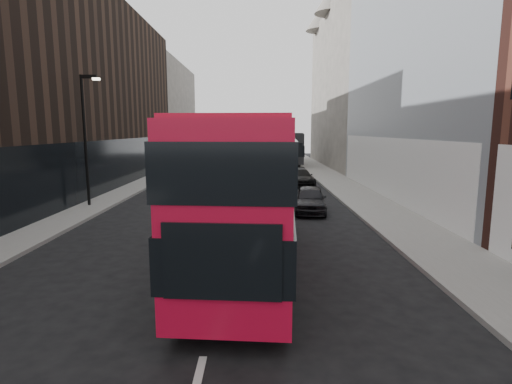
{
  "coord_description": "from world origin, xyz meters",
  "views": [
    {
      "loc": [
        1.02,
        -3.74,
        4.27
      ],
      "look_at": [
        0.99,
        7.59,
        2.5
      ],
      "focal_mm": 28.0,
      "sensor_mm": 36.0,
      "label": 1
    }
  ],
  "objects_px": {
    "car_b": "(254,192)",
    "street_lamp": "(86,131)",
    "car_a": "(310,199)",
    "grey_bus": "(283,147)",
    "red_bus": "(250,185)",
    "car_c": "(300,177)"
  },
  "relations": [
    {
      "from": "car_b",
      "to": "red_bus",
      "type": "bearing_deg",
      "value": -85.56
    },
    {
      "from": "car_b",
      "to": "car_c",
      "type": "bearing_deg",
      "value": 70.58
    },
    {
      "from": "car_c",
      "to": "car_a",
      "type": "bearing_deg",
      "value": -97.77
    },
    {
      "from": "car_a",
      "to": "car_b",
      "type": "height_order",
      "value": "car_a"
    },
    {
      "from": "street_lamp",
      "to": "car_c",
      "type": "bearing_deg",
      "value": 35.53
    },
    {
      "from": "car_c",
      "to": "grey_bus",
      "type": "bearing_deg",
      "value": 85.47
    },
    {
      "from": "car_b",
      "to": "street_lamp",
      "type": "bearing_deg",
      "value": -168.16
    },
    {
      "from": "car_a",
      "to": "car_c",
      "type": "relative_size",
      "value": 0.9
    },
    {
      "from": "red_bus",
      "to": "car_c",
      "type": "xyz_separation_m",
      "value": [
        3.53,
        18.24,
        -1.89
      ]
    },
    {
      "from": "red_bus",
      "to": "car_a",
      "type": "bearing_deg",
      "value": 73.84
    },
    {
      "from": "street_lamp",
      "to": "grey_bus",
      "type": "distance_m",
      "value": 30.84
    },
    {
      "from": "grey_bus",
      "to": "car_b",
      "type": "bearing_deg",
      "value": -102.88
    },
    {
      "from": "street_lamp",
      "to": "car_c",
      "type": "distance_m",
      "value": 15.83
    },
    {
      "from": "car_a",
      "to": "street_lamp",
      "type": "bearing_deg",
      "value": -179.02
    },
    {
      "from": "grey_bus",
      "to": "car_b",
      "type": "xyz_separation_m",
      "value": [
        -3.4,
        -26.99,
        -1.43
      ]
    },
    {
      "from": "street_lamp",
      "to": "car_a",
      "type": "relative_size",
      "value": 1.76
    },
    {
      "from": "red_bus",
      "to": "car_a",
      "type": "height_order",
      "value": "red_bus"
    },
    {
      "from": "red_bus",
      "to": "car_b",
      "type": "distance_m",
      "value": 10.59
    },
    {
      "from": "red_bus",
      "to": "car_b",
      "type": "xyz_separation_m",
      "value": [
        0.04,
        10.42,
        -1.86
      ]
    },
    {
      "from": "red_bus",
      "to": "grey_bus",
      "type": "height_order",
      "value": "red_bus"
    },
    {
      "from": "car_a",
      "to": "grey_bus",
      "type": "bearing_deg",
      "value": 95.6
    },
    {
      "from": "red_bus",
      "to": "car_a",
      "type": "xyz_separation_m",
      "value": [
        3.01,
        8.13,
        -1.85
      ]
    }
  ]
}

